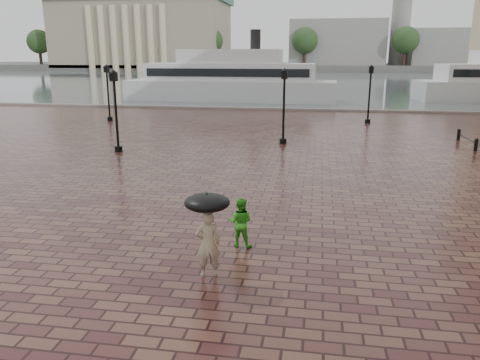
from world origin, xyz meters
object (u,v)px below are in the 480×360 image
object	(u,v)px
ferry_near	(231,80)
adult_pedestrian	(208,244)
child_pedestrian	(241,222)
street_lamps	(223,99)

from	to	relation	value
ferry_near	adult_pedestrian	bearing A→B (deg)	-78.73
child_pedestrian	street_lamps	bearing A→B (deg)	-71.45
adult_pedestrian	ferry_near	distance (m)	45.50
adult_pedestrian	ferry_near	bearing A→B (deg)	-99.22
adult_pedestrian	child_pedestrian	world-z (taller)	adult_pedestrian
child_pedestrian	adult_pedestrian	bearing A→B (deg)	82.04
street_lamps	ferry_near	world-z (taller)	ferry_near
street_lamps	child_pedestrian	bearing A→B (deg)	-77.03
adult_pedestrian	ferry_near	xyz separation A→B (m)	(-7.83, 44.79, 1.57)
adult_pedestrian	ferry_near	size ratio (longest dim) A/B	0.07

